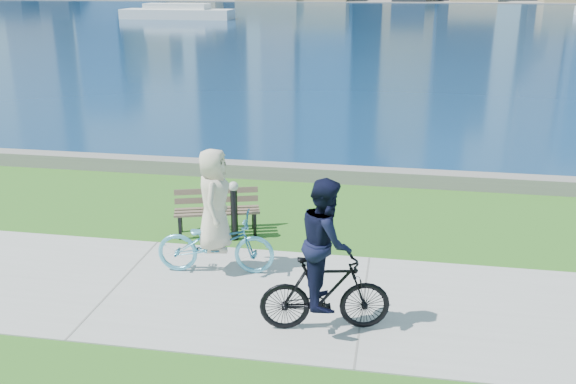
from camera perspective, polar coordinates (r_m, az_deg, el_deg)
name	(u,v)px	position (r m, az deg, el deg)	size (l,w,h in m)	color
ground	(363,305)	(10.08, 6.66, -9.98)	(320.00, 320.00, 0.00)	#275D18
concrete_path	(363,305)	(10.08, 6.66, -9.93)	(80.00, 3.50, 0.02)	#A0A19C
seawall	(380,176)	(15.75, 8.16, 1.37)	(90.00, 0.50, 0.35)	slate
bay_water	(402,17)	(80.99, 10.12, 15.03)	(320.00, 131.00, 0.01)	#0B294C
far_shore	(405,0)	(138.93, 10.33, 16.47)	(320.00, 30.00, 0.12)	gray
ferry_near	(177,13)	(77.93, -9.81, 15.44)	(12.84, 3.67, 1.74)	white
park_bench	(217,207)	(12.59, -6.34, -1.37)	(1.74, 1.02, 0.85)	black
bollard_lamp	(234,207)	(12.15, -4.82, -1.32)	(0.19, 0.19, 1.17)	black
cyclist_woman	(215,228)	(10.78, -6.50, -3.16)	(0.91, 2.05, 2.16)	#58B5D7
cyclist_man	(325,268)	(8.96, 3.35, -6.79)	(0.89, 1.91, 2.25)	black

